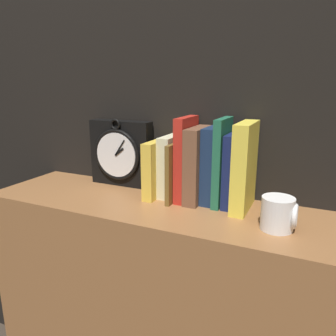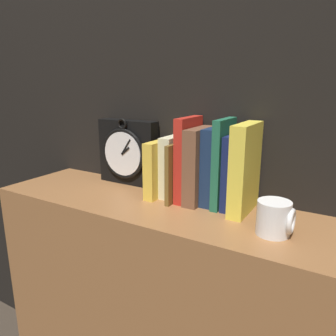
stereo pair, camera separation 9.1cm
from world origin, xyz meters
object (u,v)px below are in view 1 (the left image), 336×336
Objects in this scene: book_slot0_yellow at (157,168)px; book_slot2_brown at (177,171)px; book_slot4_brown at (198,165)px; book_slot6_green at (222,162)px; book_slot3_red at (186,159)px; book_slot7_navy at (232,170)px; clock at (121,153)px; book_slot8_yellow at (245,167)px; book_slot5_navy at (212,165)px; mug at (279,214)px; book_slot1_cream at (170,166)px.

book_slot0_yellow is 0.07m from book_slot2_brown.
book_slot4_brown is 0.07m from book_slot6_green.
book_slot3_red reaches higher than book_slot7_navy.
clock is 1.11× the size of book_slot7_navy.
book_slot8_yellow is at bearing -0.58° from book_slot0_yellow.
book_slot4_brown is at bearing -163.58° from book_slot5_navy.
clock reaches higher than mug.
book_slot2_brown is 0.07m from book_slot4_brown.
book_slot5_navy reaches higher than book_slot4_brown.
clock is at bearing 164.77° from mug.
book_slot0_yellow is at bearing -176.64° from book_slot7_navy.
book_slot8_yellow is at bearing 137.42° from mug.
clock reaches higher than book_slot0_yellow.
book_slot4_brown reaches higher than book_slot2_brown.
book_slot6_green is at bearing 147.13° from mug.
book_slot3_red is 1.19× the size of book_slot7_navy.
book_slot5_navy is 0.89× the size of book_slot6_green.
book_slot7_navy reaches higher than book_slot2_brown.
clock is at bearing 175.44° from book_slot7_navy.
book_slot8_yellow is (0.20, 0.00, 0.03)m from book_slot2_brown.
book_slot4_brown is at bearing 156.55° from mug.
book_slot1_cream is at bearing 148.18° from book_slot2_brown.
book_slot2_brown is 0.11m from book_slot5_navy.
book_slot3_red is at bearing -178.51° from book_slot6_green.
book_slot7_navy is at bearing 4.56° from book_slot6_green.
book_slot6_green reaches higher than book_slot5_navy.
book_slot2_brown is 0.14m from book_slot6_green.
book_slot2_brown is at bearing -31.82° from book_slot1_cream.
book_slot0_yellow is 0.04m from book_slot1_cream.
clock is at bearing 171.83° from book_slot3_red.
book_slot7_navy is at bearing 3.36° from book_slot0_yellow.
mug is at bearing -29.81° from book_slot5_navy.
book_slot7_navy reaches higher than book_slot1_cream.
book_slot0_yellow is at bearing -155.89° from book_slot1_cream.
book_slot1_cream is (0.20, -0.03, -0.02)m from clock.
book_slot0_yellow is 0.70× the size of book_slot3_red.
book_slot1_cream is 0.36m from mug.
book_slot1_cream is 1.07× the size of book_slot2_brown.
book_slot2_brown is 0.05m from book_slot3_red.
book_slot0_yellow is 0.70× the size of book_slot6_green.
book_slot6_green reaches higher than book_slot4_brown.
book_slot8_yellow is (0.10, -0.02, 0.01)m from book_slot5_navy.
book_slot1_cream is 0.23m from book_slot8_yellow.
book_slot6_green is 0.22m from mug.
book_slot2_brown is 0.70× the size of book_slot6_green.
book_slot6_green is (0.07, 0.01, 0.01)m from book_slot4_brown.
book_slot6_green is 0.04m from book_slot7_navy.
mug is (0.25, -0.11, -0.07)m from book_slot4_brown.
mug is (0.17, -0.11, -0.08)m from book_slot6_green.
book_slot2_brown is at bearing -179.95° from book_slot8_yellow.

